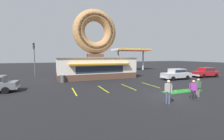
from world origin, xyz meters
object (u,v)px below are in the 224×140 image
Objects in this scene: pedestrian_leather_jacket_man at (198,87)px; traffic_light_pole at (34,55)px; golf_ball at (180,92)px; trash_bin at (63,79)px; car_silver at (176,74)px; car_red at (206,72)px; putting_flag_pin at (197,86)px; pedestrian_blue_sweater_man at (193,89)px; pedestrian_hooded_kid at (168,90)px.

pedestrian_leather_jacket_man is 0.27× the size of traffic_light_pole.
golf_ball is 0.01× the size of traffic_light_pole.
traffic_light_pole is (-4.07, 7.91, 3.21)m from trash_bin.
pedestrian_leather_jacket_man reaches higher than trash_bin.
car_silver is (5.88, 6.46, 0.82)m from golf_ball.
car_silver is 10.06m from pedestrian_leather_jacket_man.
car_red is (6.54, 0.19, 0.00)m from car_silver.
golf_ball is 23.08m from traffic_light_pole.
trash_bin reaches higher than putting_flag_pin.
traffic_light_pole is (-16.74, 17.62, 3.27)m from putting_flag_pin.
putting_flag_pin is 0.34× the size of pedestrian_blue_sweater_man.
pedestrian_hooded_kid is (-3.55, -2.36, 0.93)m from golf_ball.
pedestrian_hooded_kid is at bearing -61.36° from trash_bin.
car_silver is 0.79× the size of traffic_light_pole.
car_red is (12.42, 6.65, 0.82)m from golf_ball.
car_silver is 12.91m from pedestrian_hooded_kid.
pedestrian_leather_jacket_man reaches higher than golf_ball.
pedestrian_leather_jacket_man is (-12.28, -8.46, -0.00)m from car_red.
pedestrian_leather_jacket_man is at bearing -139.81° from putting_flag_pin.
putting_flag_pin is 0.12× the size of car_silver.
pedestrian_blue_sweater_man is at bearing -155.81° from pedestrian_leather_jacket_man.
traffic_light_pole is at bearing 118.09° from pedestrian_hooded_kid.
pedestrian_hooded_kid reaches higher than car_silver.
car_red is at bearing 1.66° from car_silver.
pedestrian_hooded_kid is 1.11× the size of pedestrian_leather_jacket_man.
pedestrian_hooded_kid is 3.74m from pedestrian_leather_jacket_man.
golf_ball is 0.01× the size of car_silver.
traffic_light_pole reaches higher than pedestrian_leather_jacket_man.
pedestrian_blue_sweater_man is at bearing -53.00° from trash_bin.
trash_bin is at bearing 131.62° from pedestrian_leather_jacket_man.
car_red is at bearing 34.56° from pedestrian_leather_jacket_man.
pedestrian_hooded_kid is (-2.52, -0.02, 0.10)m from pedestrian_blue_sweater_man.
putting_flag_pin is 3.05m from pedestrian_leather_jacket_man.
pedestrian_hooded_kid is 1.81× the size of trash_bin.
car_silver is at bearing -29.26° from traffic_light_pole.
putting_flag_pin is 7.21m from car_silver.
putting_flag_pin is (2.45, 0.14, 0.39)m from golf_ball.
car_silver is at bearing 61.50° from putting_flag_pin.
traffic_light_pole is at bearing 126.41° from pedestrian_leather_jacket_man.
putting_flag_pin is at bearing -37.48° from trash_bin.
golf_ball is 8.77m from car_silver.
car_red is 16.18m from pedestrian_blue_sweater_man.
golf_ball is 0.02× the size of pedestrian_hooded_kid.
pedestrian_hooded_kid is (-15.98, -9.01, 0.11)m from car_red.
car_red is 2.90× the size of pedestrian_blue_sweater_man.
pedestrian_blue_sweater_man reaches higher than pedestrian_leather_jacket_man.
golf_ball is 0.03× the size of pedestrian_blue_sweater_man.
car_silver is at bearing 51.84° from pedestrian_blue_sweater_man.
car_red is (9.98, 6.51, 0.43)m from putting_flag_pin.
pedestrian_hooded_kid is at bearing -136.94° from car_silver.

